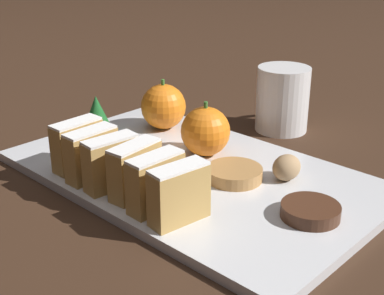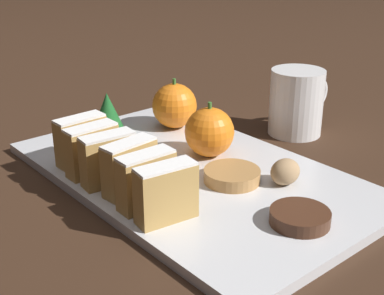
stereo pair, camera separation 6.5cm
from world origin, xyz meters
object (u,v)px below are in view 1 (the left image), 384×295
at_px(orange_far, 163,107).
at_px(orange_near, 205,131).
at_px(coffee_mug, 283,99).
at_px(walnut, 287,167).

bearing_deg(orange_far, orange_near, -105.75).
bearing_deg(coffee_mug, orange_far, 141.43).
height_order(walnut, coffee_mug, coffee_mug).
bearing_deg(orange_near, orange_far, 74.25).
distance_m(orange_far, coffee_mug, 0.18).
bearing_deg(walnut, coffee_mug, 35.88).
height_order(orange_near, coffee_mug, coffee_mug).
bearing_deg(walnut, orange_near, 94.93).
height_order(orange_near, orange_far, orange_far).
relative_size(orange_far, coffee_mug, 0.67).
distance_m(orange_near, walnut, 0.12).
relative_size(orange_near, coffee_mug, 0.65).
relative_size(orange_far, walnut, 1.97).
relative_size(orange_near, orange_far, 0.98).
bearing_deg(orange_far, coffee_mug, -38.57).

